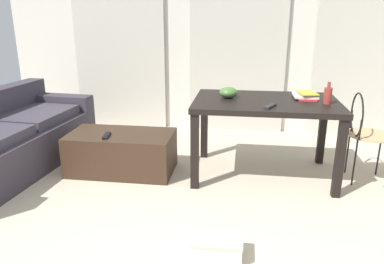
{
  "coord_description": "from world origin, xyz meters",
  "views": [
    {
      "loc": [
        0.1,
        -1.57,
        1.52
      ],
      "look_at": [
        -0.38,
        1.86,
        0.41
      ],
      "focal_mm": 34.73,
      "sensor_mm": 36.0,
      "label": 1
    }
  ],
  "objects_px": {
    "couch": "(5,141)",
    "coffee_table": "(122,152)",
    "book_stack": "(306,96)",
    "bottle_near": "(328,95)",
    "tv_remote_on_table": "(270,106)",
    "tv_remote_primary": "(107,136)",
    "wire_chair": "(364,127)",
    "bowl": "(228,92)",
    "craft_table": "(265,110)",
    "shoebox": "(217,247)"
  },
  "relations": [
    {
      "from": "bowl",
      "to": "book_stack",
      "type": "xyz_separation_m",
      "value": [
        0.73,
        0.07,
        -0.02
      ]
    },
    {
      "from": "coffee_table",
      "to": "craft_table",
      "type": "height_order",
      "value": "craft_table"
    },
    {
      "from": "book_stack",
      "to": "tv_remote_on_table",
      "type": "distance_m",
      "value": 0.54
    },
    {
      "from": "book_stack",
      "to": "tv_remote_primary",
      "type": "distance_m",
      "value": 1.94
    },
    {
      "from": "bowl",
      "to": "bottle_near",
      "type": "bearing_deg",
      "value": -8.09
    },
    {
      "from": "bowl",
      "to": "book_stack",
      "type": "bearing_deg",
      "value": 5.23
    },
    {
      "from": "bottle_near",
      "to": "tv_remote_primary",
      "type": "relative_size",
      "value": 1.07
    },
    {
      "from": "book_stack",
      "to": "coffee_table",
      "type": "bearing_deg",
      "value": -172.41
    },
    {
      "from": "tv_remote_on_table",
      "to": "tv_remote_primary",
      "type": "xyz_separation_m",
      "value": [
        -1.51,
        0.05,
        -0.35
      ]
    },
    {
      "from": "craft_table",
      "to": "bottle_near",
      "type": "relative_size",
      "value": 6.81
    },
    {
      "from": "wire_chair",
      "to": "shoebox",
      "type": "relative_size",
      "value": 2.54
    },
    {
      "from": "book_stack",
      "to": "bowl",
      "type": "bearing_deg",
      "value": -174.77
    },
    {
      "from": "couch",
      "to": "coffee_table",
      "type": "distance_m",
      "value": 1.18
    },
    {
      "from": "couch",
      "to": "bottle_near",
      "type": "height_order",
      "value": "bottle_near"
    },
    {
      "from": "craft_table",
      "to": "bottle_near",
      "type": "bearing_deg",
      "value": -7.89
    },
    {
      "from": "bowl",
      "to": "craft_table",
      "type": "bearing_deg",
      "value": -8.41
    },
    {
      "from": "bowl",
      "to": "shoebox",
      "type": "relative_size",
      "value": 0.53
    },
    {
      "from": "couch",
      "to": "wire_chair",
      "type": "height_order",
      "value": "wire_chair"
    },
    {
      "from": "book_stack",
      "to": "tv_remote_primary",
      "type": "bearing_deg",
      "value": -169.5
    },
    {
      "from": "bottle_near",
      "to": "tv_remote_primary",
      "type": "distance_m",
      "value": 2.07
    },
    {
      "from": "wire_chair",
      "to": "book_stack",
      "type": "relative_size",
      "value": 2.93
    },
    {
      "from": "shoebox",
      "to": "bottle_near",
      "type": "bearing_deg",
      "value": 56.37
    },
    {
      "from": "tv_remote_primary",
      "to": "tv_remote_on_table",
      "type": "bearing_deg",
      "value": -11.03
    },
    {
      "from": "bowl",
      "to": "tv_remote_primary",
      "type": "xyz_separation_m",
      "value": [
        -1.14,
        -0.28,
        -0.4
      ]
    },
    {
      "from": "coffee_table",
      "to": "bowl",
      "type": "distance_m",
      "value": 1.21
    },
    {
      "from": "bowl",
      "to": "book_stack",
      "type": "distance_m",
      "value": 0.74
    },
    {
      "from": "bottle_near",
      "to": "shoebox",
      "type": "bearing_deg",
      "value": -123.63
    },
    {
      "from": "bottle_near",
      "to": "tv_remote_primary",
      "type": "height_order",
      "value": "bottle_near"
    },
    {
      "from": "tv_remote_on_table",
      "to": "book_stack",
      "type": "bearing_deg",
      "value": 73.96
    },
    {
      "from": "tv_remote_on_table",
      "to": "coffee_table",
      "type": "bearing_deg",
      "value": -160.74
    },
    {
      "from": "bottle_near",
      "to": "shoebox",
      "type": "distance_m",
      "value": 1.74
    },
    {
      "from": "couch",
      "to": "book_stack",
      "type": "bearing_deg",
      "value": 6.94
    },
    {
      "from": "bowl",
      "to": "tv_remote_on_table",
      "type": "bearing_deg",
      "value": -41.67
    },
    {
      "from": "craft_table",
      "to": "book_stack",
      "type": "bearing_deg",
      "value": 17.45
    },
    {
      "from": "tv_remote_primary",
      "to": "couch",
      "type": "bearing_deg",
      "value": 171.57
    },
    {
      "from": "wire_chair",
      "to": "book_stack",
      "type": "height_order",
      "value": "wire_chair"
    },
    {
      "from": "wire_chair",
      "to": "bowl",
      "type": "distance_m",
      "value": 1.29
    },
    {
      "from": "coffee_table",
      "to": "tv_remote_on_table",
      "type": "height_order",
      "value": "tv_remote_on_table"
    },
    {
      "from": "wire_chair",
      "to": "coffee_table",
      "type": "bearing_deg",
      "value": -176.84
    },
    {
      "from": "coffee_table",
      "to": "craft_table",
      "type": "distance_m",
      "value": 1.47
    },
    {
      "from": "book_stack",
      "to": "bottle_near",
      "type": "bearing_deg",
      "value": -51.67
    },
    {
      "from": "bottle_near",
      "to": "bowl",
      "type": "relative_size",
      "value": 1.13
    },
    {
      "from": "tv_remote_on_table",
      "to": "shoebox",
      "type": "distance_m",
      "value": 1.35
    },
    {
      "from": "couch",
      "to": "tv_remote_on_table",
      "type": "relative_size",
      "value": 12.28
    },
    {
      "from": "couch",
      "to": "tv_remote_primary",
      "type": "distance_m",
      "value": 1.08
    },
    {
      "from": "couch",
      "to": "craft_table",
      "type": "relative_size",
      "value": 1.59
    },
    {
      "from": "couch",
      "to": "shoebox",
      "type": "distance_m",
      "value": 2.51
    },
    {
      "from": "book_stack",
      "to": "tv_remote_primary",
      "type": "height_order",
      "value": "book_stack"
    },
    {
      "from": "coffee_table",
      "to": "book_stack",
      "type": "height_order",
      "value": "book_stack"
    },
    {
      "from": "craft_table",
      "to": "tv_remote_on_table",
      "type": "xyz_separation_m",
      "value": [
        0.02,
        -0.28,
        0.11
      ]
    }
  ]
}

